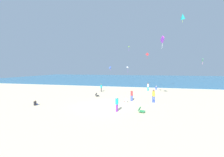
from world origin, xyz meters
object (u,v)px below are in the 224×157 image
object	(u,v)px
beach_chair_mid_beach	(97,95)
kite_blue	(110,67)
person_3	(117,103)
person_7	(132,94)
kite_magenta	(163,38)
person_2	(35,103)
beach_chair_far_left	(141,110)
kite_teal	(183,16)
person_5	(148,86)
kite_lime	(129,47)
kite_white	(128,67)
kite_green	(203,60)
person_4	(156,89)
kite_red	(147,54)
person_0	(101,87)
person_1	(126,101)
person_6	(154,95)
kite_purple	(162,40)

from	to	relation	value
beach_chair_mid_beach	kite_blue	world-z (taller)	kite_blue
person_3	person_7	world-z (taller)	person_3
beach_chair_mid_beach	kite_magenta	distance (m)	17.90
person_2	kite_blue	size ratio (longest dim) A/B	0.52
beach_chair_far_left	kite_teal	xyz separation A→B (m)	(7.26, 14.28, 14.02)
beach_chair_mid_beach	person_7	bearing A→B (deg)	-49.51
person_5	kite_lime	world-z (taller)	kite_lime
kite_white	kite_teal	size ratio (longest dim) A/B	1.05
kite_green	person_4	bearing A→B (deg)	162.72
person_2	kite_red	world-z (taller)	kite_red
kite_blue	person_4	bearing A→B (deg)	-34.93
kite_white	kite_lime	distance (m)	9.51
beach_chair_mid_beach	kite_white	xyz separation A→B (m)	(3.36, 16.08, 4.66)
kite_red	kite_magenta	xyz separation A→B (m)	(2.82, -6.07, 2.78)
beach_chair_mid_beach	kite_magenta	size ratio (longest dim) A/B	0.65
kite_magenta	beach_chair_far_left	bearing A→B (deg)	-104.26
person_0	kite_magenta	xyz separation A→B (m)	(11.85, 4.42, 10.00)
beach_chair_mid_beach	kite_blue	xyz separation A→B (m)	(-0.66, 12.56, 4.60)
kite_magenta	kite_teal	bearing A→B (deg)	-27.54
person_0	kite_red	xyz separation A→B (m)	(9.03, 10.48, 7.22)
person_3	person_7	size ratio (longest dim) A/B	1.02
kite_green	kite_magenta	distance (m)	9.38
kite_magenta	kite_white	distance (m)	12.02
beach_chair_far_left	person_4	bearing A→B (deg)	96.86
beach_chair_mid_beach	person_3	world-z (taller)	person_3
person_2	kite_magenta	bearing A→B (deg)	-51.83
kite_green	kite_teal	size ratio (longest dim) A/B	0.54
person_3	kite_teal	world-z (taller)	kite_teal
person_1	person_2	world-z (taller)	person_1
person_6	kite_purple	xyz separation A→B (m)	(1.23, 2.33, 7.71)
person_4	person_5	world-z (taller)	person_5
kite_magenta	kite_white	bearing A→B (deg)	138.30
kite_lime	person_1	bearing A→B (deg)	-86.28
beach_chair_far_left	person_4	xyz separation A→B (m)	(2.63, 12.12, 0.54)
person_2	kite_red	distance (m)	27.26
beach_chair_far_left	person_7	bearing A→B (deg)	124.15
person_0	person_2	world-z (taller)	person_0
beach_chair_mid_beach	kite_green	size ratio (longest dim) A/B	0.80
kite_magenta	kite_blue	size ratio (longest dim) A/B	0.93
beach_chair_far_left	kite_magenta	distance (m)	19.60
beach_chair_far_left	kite_white	xyz separation A→B (m)	(-3.74, 22.90, 4.70)
kite_white	kite_lime	xyz separation A→B (m)	(1.05, -8.53, 4.09)
person_0	kite_magenta	size ratio (longest dim) A/B	1.30
person_5	kite_red	size ratio (longest dim) A/B	0.99
person_0	kite_green	world-z (taller)	kite_green
beach_chair_mid_beach	kite_red	xyz separation A→B (m)	(8.34, 15.20, 7.82)
person_6	person_0	bearing A→B (deg)	69.10
person_3	kite_lime	world-z (taller)	kite_lime
person_3	person_6	world-z (taller)	person_6
kite_green	person_1	bearing A→B (deg)	-151.47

